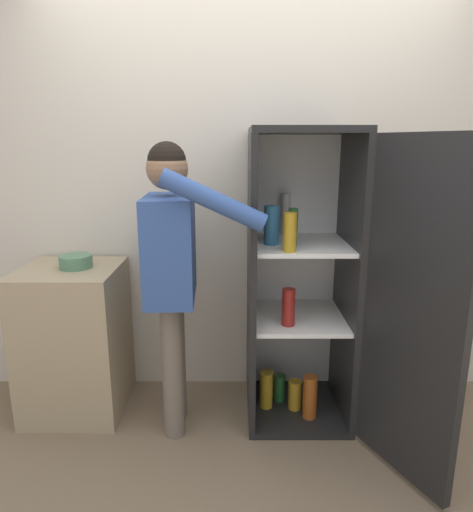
% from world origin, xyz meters
% --- Properties ---
extents(ground_plane, '(12.00, 12.00, 0.00)m').
position_xyz_m(ground_plane, '(0.00, 0.00, 0.00)').
color(ground_plane, '#7A664C').
extents(wall_back, '(7.00, 0.06, 2.55)m').
position_xyz_m(wall_back, '(0.00, 0.98, 1.27)').
color(wall_back, beige).
rests_on(wall_back, ground_plane).
extents(refrigerator, '(0.87, 1.15, 1.68)m').
position_xyz_m(refrigerator, '(0.37, 0.54, 0.82)').
color(refrigerator, black).
rests_on(refrigerator, ground_plane).
extents(person, '(0.64, 0.59, 1.60)m').
position_xyz_m(person, '(-0.43, 0.46, 1.01)').
color(person, '#726656').
rests_on(person, ground_plane).
extents(counter, '(0.56, 0.56, 0.89)m').
position_xyz_m(counter, '(-1.06, 0.65, 0.45)').
color(counter, tan).
rests_on(counter, ground_plane).
extents(bowl, '(0.19, 0.19, 0.07)m').
position_xyz_m(bowl, '(-1.01, 0.66, 0.93)').
color(bowl, '#517F5B').
rests_on(bowl, counter).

